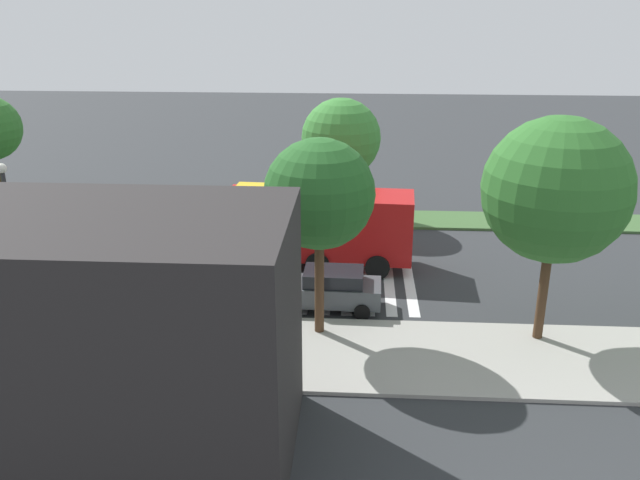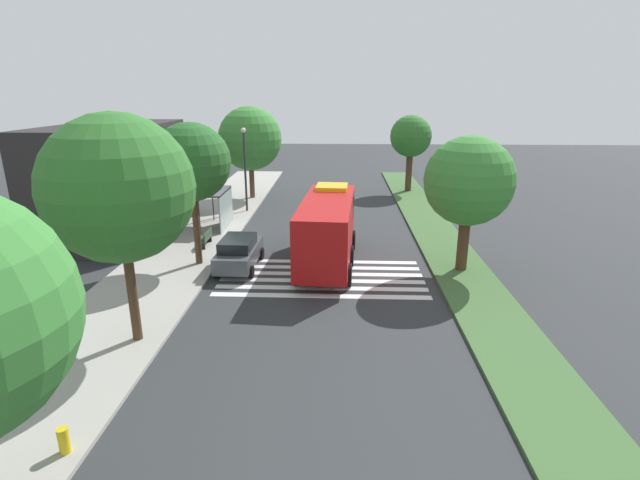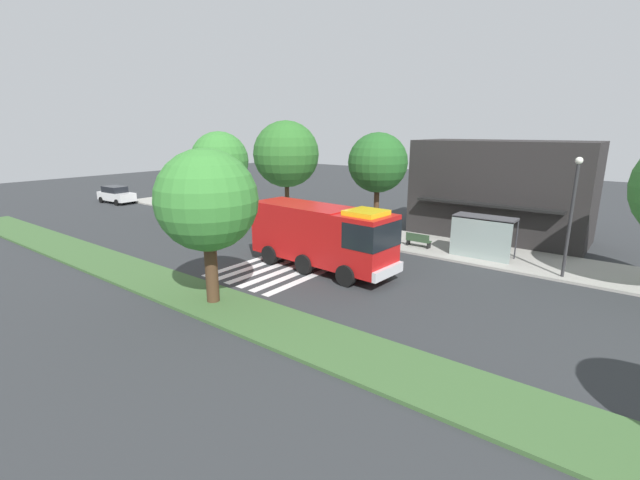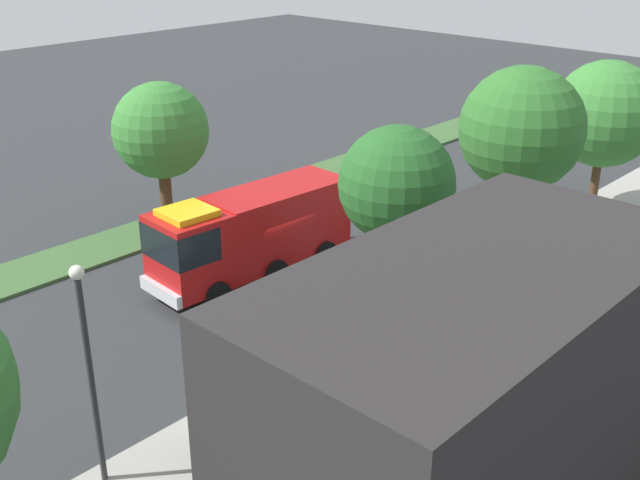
{
  "view_description": "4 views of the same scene",
  "coord_description": "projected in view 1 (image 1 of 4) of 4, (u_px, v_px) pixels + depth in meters",
  "views": [
    {
      "loc": [
        -0.95,
        28.26,
        11.8
      ],
      "look_at": [
        0.78,
        0.08,
        1.36
      ],
      "focal_mm": 36.66,
      "sensor_mm": 36.0,
      "label": 1
    },
    {
      "loc": [
        -22.95,
        -0.76,
        8.88
      ],
      "look_at": [
        0.59,
        0.17,
        1.43
      ],
      "focal_mm": 26.72,
      "sensor_mm": 36.0,
      "label": 2
    },
    {
      "loc": [
        14.77,
        -18.38,
        7.56
      ],
      "look_at": [
        0.13,
        0.69,
        1.38
      ],
      "focal_mm": 24.15,
      "sensor_mm": 36.0,
      "label": 3
    },
    {
      "loc": [
        19.69,
        21.22,
        13.8
      ],
      "look_at": [
        -1.0,
        1.76,
        1.6
      ],
      "focal_mm": 43.35,
      "sensor_mm": 36.0,
      "label": 4
    }
  ],
  "objects": [
    {
      "name": "ground_plane",
      "position": [
        337.0,
        267.0,
        30.6
      ],
      "size": [
        120.0,
        120.0,
        0.0
      ],
      "primitive_type": "plane",
      "color": "#2D3033"
    },
    {
      "name": "sidewalk",
      "position": [
        328.0,
        353.0,
        23.02
      ],
      "size": [
        60.0,
        5.05,
        0.14
      ],
      "primitive_type": "cube",
      "color": "#9E9B93",
      "rests_on": "ground_plane"
    },
    {
      "name": "median_strip",
      "position": [
        341.0,
        218.0,
        37.18
      ],
      "size": [
        60.0,
        3.0,
        0.14
      ],
      "primitive_type": "cube",
      "color": "#3D6033",
      "rests_on": "ground_plane"
    },
    {
      "name": "crosswalk",
      "position": [
        359.0,
        267.0,
        30.54
      ],
      "size": [
        4.95,
        9.99,
        0.01
      ],
      "color": "silver",
      "rests_on": "ground_plane"
    },
    {
      "name": "fire_truck",
      "position": [
        312.0,
        224.0,
        30.16
      ],
      "size": [
        8.94,
        3.21,
        3.7
      ],
      "rotation": [
        0.0,
        0.0,
        -0.06
      ],
      "color": "#B71414",
      "rests_on": "ground_plane"
    },
    {
      "name": "parked_car_mid",
      "position": [
        330.0,
        289.0,
        26.23
      ],
      "size": [
        4.25,
        2.08,
        1.68
      ],
      "rotation": [
        0.0,
        0.0,
        -0.03
      ],
      "color": "#474C51",
      "rests_on": "ground_plane"
    },
    {
      "name": "bus_stop_shelter",
      "position": [
        129.0,
        288.0,
        23.82
      ],
      "size": [
        3.5,
        1.4,
        2.46
      ],
      "color": "#4C4C51",
      "rests_on": "sidewalk"
    },
    {
      "name": "bench_near_shelter",
      "position": [
        239.0,
        323.0,
        24.04
      ],
      "size": [
        1.6,
        0.5,
        0.9
      ],
      "color": "#2D472D",
      "rests_on": "sidewalk"
    },
    {
      "name": "street_lamp",
      "position": [
        12.0,
        230.0,
        24.22
      ],
      "size": [
        0.36,
        0.36,
        6.14
      ],
      "color": "#2D2D30",
      "rests_on": "sidewalk"
    },
    {
      "name": "storefront_building",
      "position": [
        73.0,
        338.0,
        17.16
      ],
      "size": [
        11.57,
        6.59,
        6.84
      ],
      "color": "#282626",
      "rests_on": "ground_plane"
    },
    {
      "name": "sidewalk_tree_west",
      "position": [
        556.0,
        190.0,
        22.05
      ],
      "size": [
        5.02,
        5.02,
        8.11
      ],
      "color": "#47301E",
      "rests_on": "sidewalk"
    },
    {
      "name": "sidewalk_tree_center",
      "position": [
        319.0,
        195.0,
        22.61
      ],
      "size": [
        3.91,
        3.91,
        7.28
      ],
      "color": "#47301E",
      "rests_on": "sidewalk"
    },
    {
      "name": "median_tree_far_west",
      "position": [
        341.0,
        139.0,
        35.6
      ],
      "size": [
        4.34,
        4.34,
        6.71
      ],
      "color": "#47301E",
      "rests_on": "median_strip"
    }
  ]
}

